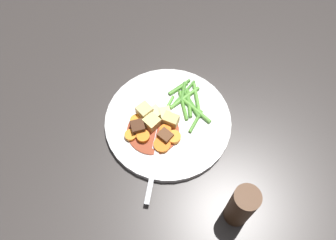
# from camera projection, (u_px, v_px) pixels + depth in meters

# --- Properties ---
(ground_plane) EXTENTS (3.00, 3.00, 0.00)m
(ground_plane) POSITION_uv_depth(u_px,v_px,m) (168.00, 123.00, 0.76)
(ground_plane) COLOR #383330
(dinner_plate) EXTENTS (0.27, 0.27, 0.02)m
(dinner_plate) POSITION_uv_depth(u_px,v_px,m) (168.00, 122.00, 0.75)
(dinner_plate) COLOR white
(dinner_plate) RESTS_ON ground_plane
(stew_sauce) EXTENTS (0.11, 0.11, 0.00)m
(stew_sauce) POSITION_uv_depth(u_px,v_px,m) (153.00, 131.00, 0.73)
(stew_sauce) COLOR #93381E
(stew_sauce) RESTS_ON dinner_plate
(carrot_slice_0) EXTENTS (0.04, 0.04, 0.01)m
(carrot_slice_0) POSITION_uv_depth(u_px,v_px,m) (174.00, 137.00, 0.72)
(carrot_slice_0) COLOR orange
(carrot_slice_0) RESTS_ON dinner_plate
(carrot_slice_1) EXTENTS (0.04, 0.04, 0.01)m
(carrot_slice_1) POSITION_uv_depth(u_px,v_px,m) (131.00, 135.00, 0.72)
(carrot_slice_1) COLOR orange
(carrot_slice_1) RESTS_ON dinner_plate
(carrot_slice_2) EXTENTS (0.03, 0.03, 0.01)m
(carrot_slice_2) POSITION_uv_depth(u_px,v_px,m) (165.00, 131.00, 0.73)
(carrot_slice_2) COLOR orange
(carrot_slice_2) RESTS_ON dinner_plate
(carrot_slice_3) EXTENTS (0.04, 0.04, 0.01)m
(carrot_slice_3) POSITION_uv_depth(u_px,v_px,m) (143.00, 136.00, 0.72)
(carrot_slice_3) COLOR orange
(carrot_slice_3) RESTS_ON dinner_plate
(carrot_slice_4) EXTENTS (0.04, 0.04, 0.01)m
(carrot_slice_4) POSITION_uv_depth(u_px,v_px,m) (162.00, 145.00, 0.71)
(carrot_slice_4) COLOR orange
(carrot_slice_4) RESTS_ON dinner_plate
(carrot_slice_5) EXTENTS (0.04, 0.04, 0.01)m
(carrot_slice_5) POSITION_uv_depth(u_px,v_px,m) (137.00, 122.00, 0.74)
(carrot_slice_5) COLOR orange
(carrot_slice_5) RESTS_ON dinner_plate
(potato_chunk_0) EXTENTS (0.04, 0.04, 0.03)m
(potato_chunk_0) POSITION_uv_depth(u_px,v_px,m) (170.00, 121.00, 0.73)
(potato_chunk_0) COLOR #DBBC6B
(potato_chunk_0) RESTS_ON dinner_plate
(potato_chunk_1) EXTENTS (0.03, 0.03, 0.02)m
(potato_chunk_1) POSITION_uv_depth(u_px,v_px,m) (166.00, 114.00, 0.74)
(potato_chunk_1) COLOR #EAD68C
(potato_chunk_1) RESTS_ON dinner_plate
(potato_chunk_2) EXTENTS (0.03, 0.03, 0.03)m
(potato_chunk_2) POSITION_uv_depth(u_px,v_px,m) (145.00, 112.00, 0.74)
(potato_chunk_2) COLOR #E5CC7A
(potato_chunk_2) RESTS_ON dinner_plate
(potato_chunk_3) EXTENTS (0.03, 0.03, 0.03)m
(potato_chunk_3) POSITION_uv_depth(u_px,v_px,m) (152.00, 122.00, 0.73)
(potato_chunk_3) COLOR #E5CC7A
(potato_chunk_3) RESTS_ON dinner_plate
(potato_chunk_4) EXTENTS (0.03, 0.03, 0.02)m
(potato_chunk_4) POSITION_uv_depth(u_px,v_px,m) (155.00, 114.00, 0.74)
(potato_chunk_4) COLOR #EAD68C
(potato_chunk_4) RESTS_ON dinner_plate
(meat_chunk_0) EXTENTS (0.04, 0.04, 0.02)m
(meat_chunk_0) POSITION_uv_depth(u_px,v_px,m) (138.00, 127.00, 0.72)
(meat_chunk_0) COLOR #4C2B19
(meat_chunk_0) RESTS_ON dinner_plate
(meat_chunk_1) EXTENTS (0.03, 0.03, 0.02)m
(meat_chunk_1) POSITION_uv_depth(u_px,v_px,m) (165.00, 136.00, 0.72)
(meat_chunk_1) COLOR brown
(meat_chunk_1) RESTS_ON dinner_plate
(green_bean_0) EXTENTS (0.06, 0.03, 0.01)m
(green_bean_0) POSITION_uv_depth(u_px,v_px,m) (196.00, 121.00, 0.74)
(green_bean_0) COLOR #599E38
(green_bean_0) RESTS_ON dinner_plate
(green_bean_1) EXTENTS (0.06, 0.01, 0.01)m
(green_bean_1) POSITION_uv_depth(u_px,v_px,m) (179.00, 87.00, 0.78)
(green_bean_1) COLOR #4C8E33
(green_bean_1) RESTS_ON dinner_plate
(green_bean_2) EXTENTS (0.05, 0.06, 0.01)m
(green_bean_2) POSITION_uv_depth(u_px,v_px,m) (189.00, 103.00, 0.76)
(green_bean_2) COLOR #599E38
(green_bean_2) RESTS_ON dinner_plate
(green_bean_3) EXTENTS (0.02, 0.07, 0.01)m
(green_bean_3) POSITION_uv_depth(u_px,v_px,m) (190.00, 100.00, 0.77)
(green_bean_3) COLOR #4C8E33
(green_bean_3) RESTS_ON dinner_plate
(green_bean_4) EXTENTS (0.05, 0.01, 0.01)m
(green_bean_4) POSITION_uv_depth(u_px,v_px,m) (178.00, 89.00, 0.78)
(green_bean_4) COLOR #599E38
(green_bean_4) RESTS_ON dinner_plate
(green_bean_5) EXTENTS (0.08, 0.02, 0.01)m
(green_bean_5) POSITION_uv_depth(u_px,v_px,m) (185.00, 92.00, 0.77)
(green_bean_5) COLOR #4C8E33
(green_bean_5) RESTS_ON dinner_plate
(green_bean_6) EXTENTS (0.05, 0.04, 0.01)m
(green_bean_6) POSITION_uv_depth(u_px,v_px,m) (183.00, 92.00, 0.77)
(green_bean_6) COLOR #4C8E33
(green_bean_6) RESTS_ON dinner_plate
(green_bean_7) EXTENTS (0.05, 0.07, 0.01)m
(green_bean_7) POSITION_uv_depth(u_px,v_px,m) (195.00, 97.00, 0.77)
(green_bean_7) COLOR #66AD42
(green_bean_7) RESTS_ON dinner_plate
(green_bean_8) EXTENTS (0.04, 0.07, 0.01)m
(green_bean_8) POSITION_uv_depth(u_px,v_px,m) (183.00, 105.00, 0.76)
(green_bean_8) COLOR #599E38
(green_bean_8) RESTS_ON dinner_plate
(green_bean_9) EXTENTS (0.02, 0.08, 0.01)m
(green_bean_9) POSITION_uv_depth(u_px,v_px,m) (197.00, 111.00, 0.75)
(green_bean_9) COLOR #66AD42
(green_bean_9) RESTS_ON dinner_plate
(green_bean_10) EXTENTS (0.08, 0.01, 0.01)m
(green_bean_10) POSITION_uv_depth(u_px,v_px,m) (185.00, 98.00, 0.77)
(green_bean_10) COLOR #66AD42
(green_bean_10) RESTS_ON dinner_plate
(green_bean_11) EXTENTS (0.07, 0.04, 0.01)m
(green_bean_11) POSITION_uv_depth(u_px,v_px,m) (166.00, 109.00, 0.75)
(green_bean_11) COLOR #66AD42
(green_bean_11) RESTS_ON dinner_plate
(green_bean_12) EXTENTS (0.02, 0.06, 0.01)m
(green_bean_12) POSITION_uv_depth(u_px,v_px,m) (193.00, 107.00, 0.76)
(green_bean_12) COLOR #4C8E33
(green_bean_12) RESTS_ON dinner_plate
(fork) EXTENTS (0.14, 0.13, 0.00)m
(fork) POSITION_uv_depth(u_px,v_px,m) (155.00, 159.00, 0.70)
(fork) COLOR silver
(fork) RESTS_ON dinner_plate
(pepper_mill) EXTENTS (0.05, 0.05, 0.12)m
(pepper_mill) POSITION_uv_depth(u_px,v_px,m) (241.00, 206.00, 0.61)
(pepper_mill) COLOR #4C2D19
(pepper_mill) RESTS_ON ground_plane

